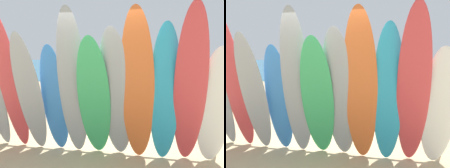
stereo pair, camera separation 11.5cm
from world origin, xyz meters
TOP-DOWN VIEW (x-y plane):
  - ground at (0.00, 14.00)m, footprint 60.00×60.00m
  - ocean_water at (0.00, 29.75)m, footprint 60.00×40.00m
  - surfboard_rack at (0.00, 0.00)m, footprint 4.73×0.07m
  - surfboard_red_2 at (-1.38, -0.59)m, footprint 0.48×0.87m
  - surfboard_grey_3 at (-1.00, -0.58)m, footprint 0.52×0.78m
  - surfboard_blue_4 at (-0.58, -0.45)m, footprint 0.51×0.62m
  - surfboard_grey_5 at (-0.19, -0.54)m, footprint 0.56×0.72m
  - surfboard_green_6 at (0.19, -0.53)m, footprint 0.60×0.78m
  - surfboard_grey_7 at (0.57, -0.50)m, footprint 0.63×0.77m
  - surfboard_orange_8 at (0.94, -0.58)m, footprint 0.58×0.74m
  - surfboard_teal_9 at (1.38, -0.53)m, footprint 0.51×0.64m
  - surfboard_red_10 at (1.77, -0.60)m, footprint 0.51×0.92m
  - surfboard_white_11 at (2.18, -0.46)m, footprint 0.56×0.62m
  - beachgoer_photographing at (1.41, 4.32)m, footprint 0.52×0.48m
  - beachgoer_strolling at (-1.57, 6.62)m, footprint 0.41×0.53m
  - beachgoer_near_rack at (3.05, 8.06)m, footprint 0.45×0.59m
  - beachgoer_midbeach at (1.43, 6.41)m, footprint 0.57×0.29m
  - distant_boat at (-5.51, 17.28)m, footprint 3.25×0.71m

SIDE VIEW (x-z plane):
  - ground at x=0.00m, z-range 0.00..0.00m
  - ocean_water at x=0.00m, z-range 0.00..0.02m
  - distant_boat at x=-5.51m, z-range -0.01..0.24m
  - surfboard_rack at x=0.00m, z-range 0.22..0.89m
  - beachgoer_midbeach at x=1.43m, z-range 0.12..1.67m
  - beachgoer_strolling at x=-1.57m, z-range 0.12..1.68m
  - surfboard_white_11 at x=2.18m, z-range 0.00..1.99m
  - beachgoer_near_rack at x=3.05m, z-range 0.13..1.86m
  - beachgoer_photographing at x=1.41m, z-range 0.13..1.89m
  - surfboard_blue_4 at x=-0.58m, z-range 0.00..2.03m
  - surfboard_green_6 at x=0.19m, z-range 0.00..2.16m
  - surfboard_grey_3 at x=-1.00m, z-range 0.00..2.23m
  - surfboard_grey_7 at x=0.57m, z-range 0.00..2.30m
  - surfboard_teal_9 at x=1.38m, z-range 0.00..2.35m
  - surfboard_orange_8 at x=0.94m, z-range 0.00..2.58m
  - surfboard_red_10 at x=1.77m, z-range 0.00..2.61m
  - surfboard_red_2 at x=-1.38m, z-range 0.00..2.62m
  - surfboard_grey_5 at x=-0.19m, z-range 0.00..2.62m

